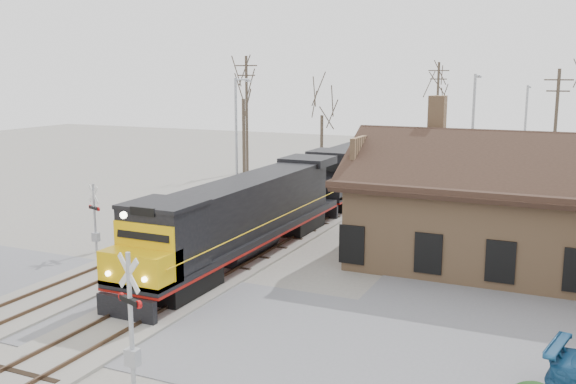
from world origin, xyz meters
name	(u,v)px	position (x,y,z in m)	size (l,w,h in m)	color
ground	(147,311)	(0.00, 0.00, 0.00)	(140.00, 140.00, 0.00)	gray
road	(147,311)	(0.00, 0.00, 0.01)	(60.00, 9.00, 0.03)	slate
track_main	(302,226)	(0.00, 15.00, 0.07)	(3.40, 90.00, 0.24)	gray
track_siding	(236,219)	(-4.50, 15.00, 0.07)	(3.40, 90.00, 0.24)	gray
depot	(512,216)	(11.99, 12.00, 2.41)	(15.20, 9.31, 7.90)	#A17953
locomotive_lead	(240,218)	(0.00, 7.42, 2.15)	(2.76, 18.47, 4.10)	black
locomotive_trailing	(362,167)	(0.00, 26.17, 2.15)	(2.76, 18.47, 3.88)	black
crossbuck_near	(131,325)	(3.34, -5.10, 1.90)	(1.11, 0.47, 4.06)	#A5A8AD
crossbuck_far	(95,220)	(-7.42, 5.68, 1.70)	(0.98, 0.42, 3.55)	#A5A8AD
streetlight_a	(237,138)	(-5.57, 17.24, 4.89)	(0.25, 2.04, 8.70)	#A5A8AD
streetlight_b	(473,136)	(8.25, 23.64, 5.02)	(0.25, 2.04, 8.96)	#A5A8AD
streetlight_c	(525,131)	(10.64, 34.06, 4.58)	(0.25, 2.04, 8.10)	#A5A8AD
utility_pole_a	(247,116)	(-11.08, 28.79, 5.44)	(2.00, 0.24, 10.42)	#382D23
utility_pole_b	(437,113)	(1.80, 43.54, 5.25)	(2.00, 0.24, 10.05)	#382D23
utility_pole_c	(555,130)	(12.88, 31.72, 4.89)	(2.00, 0.24, 9.33)	#382D23
tree_a	(243,86)	(-13.38, 32.43, 7.83)	(4.49, 4.49, 11.00)	#382D23
tree_b	(322,106)	(-7.67, 37.32, 5.94)	(3.41, 3.41, 8.37)	#382D23
tree_c	(437,85)	(0.15, 50.71, 7.79)	(4.46, 4.46, 10.94)	#382D23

